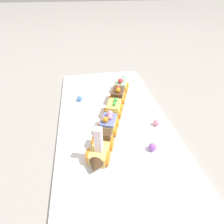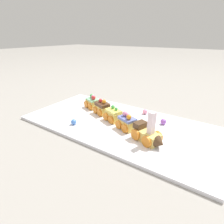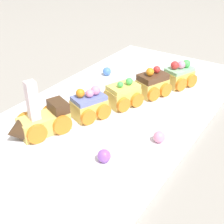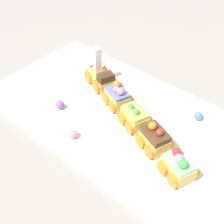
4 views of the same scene
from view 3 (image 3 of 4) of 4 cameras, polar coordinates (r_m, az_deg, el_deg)
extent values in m
plane|color=gray|center=(0.73, 0.34, -0.13)|extent=(10.00, 10.00, 0.00)
cube|color=white|center=(0.72, 0.34, 0.28)|extent=(0.82, 0.40, 0.01)
cube|color=#EACC66|center=(0.64, -12.31, -2.10)|extent=(0.11, 0.08, 0.04)
cube|color=#4C331E|center=(0.64, -9.82, 1.06)|extent=(0.04, 0.05, 0.02)
cone|color=#4C331E|center=(0.63, -17.41, -3.57)|extent=(0.04, 0.05, 0.04)
cube|color=white|center=(0.62, -14.03, -0.37)|extent=(0.03, 0.03, 0.02)
cube|color=white|center=(0.61, -14.25, 1.21)|extent=(0.03, 0.03, 0.02)
cube|color=white|center=(0.61, -14.49, 2.85)|extent=(0.03, 0.03, 0.02)
cube|color=white|center=(0.60, -14.73, 4.53)|extent=(0.03, 0.03, 0.02)
cylinder|color=orange|center=(0.66, -15.47, -1.63)|extent=(0.04, 0.02, 0.04)
cylinder|color=orange|center=(0.61, -13.53, -3.93)|extent=(0.04, 0.02, 0.04)
cylinder|color=orange|center=(0.67, -11.22, -0.24)|extent=(0.04, 0.02, 0.04)
cylinder|color=orange|center=(0.63, -9.03, -2.38)|extent=(0.04, 0.02, 0.04)
cube|color=#EACC66|center=(0.68, -4.19, 0.71)|extent=(0.08, 0.07, 0.04)
cube|color=#6B7AC6|center=(0.67, -4.27, 2.52)|extent=(0.08, 0.07, 0.01)
sphere|color=pink|center=(0.67, -3.03, 4.01)|extent=(0.03, 0.03, 0.02)
sphere|color=pink|center=(0.66, -4.11, 3.42)|extent=(0.02, 0.02, 0.02)
sphere|color=orange|center=(0.66, -5.82, 3.46)|extent=(0.03, 0.03, 0.02)
cylinder|color=orange|center=(0.70, -6.76, 1.00)|extent=(0.03, 0.02, 0.03)
cylinder|color=orange|center=(0.65, -4.35, -0.97)|extent=(0.03, 0.02, 0.03)
cylinder|color=orange|center=(0.71, -4.02, 1.90)|extent=(0.03, 0.02, 0.03)
cylinder|color=orange|center=(0.67, -1.51, 0.03)|extent=(0.03, 0.02, 0.03)
cube|color=#EACC66|center=(0.73, 2.03, 2.80)|extent=(0.08, 0.07, 0.04)
cube|color=#EFE066|center=(0.72, 2.07, 4.56)|extent=(0.08, 0.07, 0.01)
sphere|color=#4CBC56|center=(0.71, 3.18, 5.62)|extent=(0.02, 0.02, 0.02)
sphere|color=#4CBC56|center=(0.70, 1.54, 5.05)|extent=(0.02, 0.02, 0.01)
cylinder|color=orange|center=(0.74, -0.50, 3.05)|extent=(0.03, 0.02, 0.03)
cylinder|color=orange|center=(0.70, 2.13, 1.31)|extent=(0.03, 0.02, 0.03)
cylinder|color=orange|center=(0.76, 1.93, 3.83)|extent=(0.03, 0.02, 0.03)
cylinder|color=orange|center=(0.72, 4.61, 2.19)|extent=(0.03, 0.02, 0.03)
cube|color=#EACC66|center=(0.78, 7.35, 4.56)|extent=(0.08, 0.07, 0.04)
cube|color=brown|center=(0.77, 7.48, 6.37)|extent=(0.08, 0.07, 0.02)
sphere|color=red|center=(0.77, 8.19, 7.71)|extent=(0.02, 0.02, 0.02)
sphere|color=orange|center=(0.75, 6.97, 7.30)|extent=(0.03, 0.03, 0.02)
cylinder|color=orange|center=(0.79, 4.92, 4.79)|extent=(0.03, 0.02, 0.03)
cylinder|color=orange|center=(0.75, 7.64, 3.24)|extent=(0.03, 0.02, 0.03)
cylinder|color=orange|center=(0.81, 7.06, 5.46)|extent=(0.03, 0.02, 0.03)
cylinder|color=orange|center=(0.78, 9.79, 3.99)|extent=(0.03, 0.02, 0.03)
cube|color=#EACC66|center=(0.84, 12.08, 6.09)|extent=(0.08, 0.07, 0.04)
cube|color=#93DBA3|center=(0.83, 12.26, 7.58)|extent=(0.08, 0.07, 0.01)
sphere|color=#4CBC56|center=(0.83, 13.45, 8.60)|extent=(0.03, 0.03, 0.02)
sphere|color=pink|center=(0.82, 12.57, 8.42)|extent=(0.03, 0.03, 0.02)
sphere|color=red|center=(0.82, 11.40, 8.38)|extent=(0.03, 0.03, 0.02)
cylinder|color=orange|center=(0.85, 9.78, 6.30)|extent=(0.03, 0.02, 0.03)
cylinder|color=orange|center=(0.81, 12.51, 4.92)|extent=(0.03, 0.02, 0.03)
cylinder|color=orange|center=(0.87, 11.64, 6.87)|extent=(0.03, 0.02, 0.03)
cylinder|color=orange|center=(0.84, 14.37, 5.55)|extent=(0.03, 0.02, 0.03)
sphere|color=#9956C6|center=(0.56, -1.47, -8.03)|extent=(0.02, 0.02, 0.02)
sphere|color=#4C84E0|center=(0.88, -0.94, 7.43)|extent=(0.02, 0.02, 0.02)
sphere|color=pink|center=(0.61, 8.63, -4.52)|extent=(0.02, 0.02, 0.02)
camera|label=1|loc=(0.44, -60.66, 23.99)|focal=28.00mm
camera|label=2|loc=(0.94, -49.62, 20.20)|focal=28.00mm
camera|label=4|loc=(0.93, 53.82, 34.36)|focal=50.00mm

